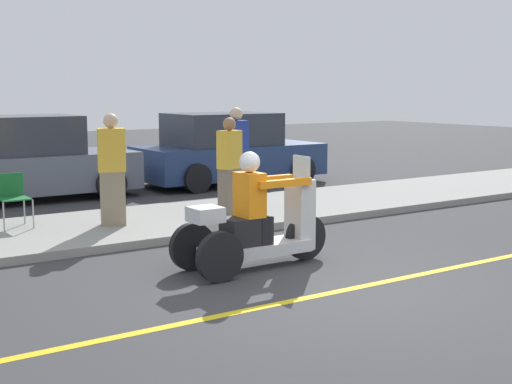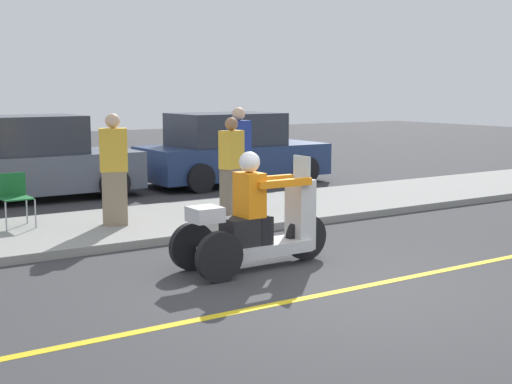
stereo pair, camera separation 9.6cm
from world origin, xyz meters
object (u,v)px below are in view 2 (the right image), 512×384
(spectator_mid_group, at_px, (239,159))
(spectator_with_child, at_px, (232,169))
(parked_car_lot_far, at_px, (231,151))
(spectator_by_tree, at_px, (114,172))
(folding_chair_curbside, at_px, (14,194))
(parked_car_lot_left, at_px, (29,161))
(motorcycle_trike, at_px, (256,226))

(spectator_mid_group, relative_size, spectator_with_child, 1.08)
(spectator_with_child, relative_size, parked_car_lot_far, 0.37)
(spectator_by_tree, bearing_deg, parked_car_lot_far, 40.99)
(spectator_with_child, xyz_separation_m, folding_chair_curbside, (-3.28, 1.07, -0.29))
(spectator_by_tree, height_order, folding_chair_curbside, spectator_by_tree)
(parked_car_lot_far, xyz_separation_m, parked_car_lot_left, (-4.68, 0.13, 0.01))
(parked_car_lot_far, bearing_deg, parked_car_lot_left, 178.42)
(folding_chair_curbside, bearing_deg, spectator_with_child, -18.10)
(spectator_by_tree, height_order, parked_car_lot_far, spectator_by_tree)
(motorcycle_trike, height_order, spectator_by_tree, spectator_by_tree)
(spectator_mid_group, height_order, parked_car_lot_left, spectator_mid_group)
(motorcycle_trike, relative_size, spectator_mid_group, 1.19)
(spectator_mid_group, distance_m, parked_car_lot_far, 4.04)
(spectator_by_tree, bearing_deg, spectator_mid_group, 9.01)
(spectator_with_child, bearing_deg, spectator_mid_group, 50.81)
(motorcycle_trike, distance_m, spectator_by_tree, 3.16)
(spectator_with_child, distance_m, parked_car_lot_left, 4.85)
(motorcycle_trike, distance_m, spectator_with_child, 3.06)
(spectator_mid_group, distance_m, spectator_with_child, 0.93)
(spectator_by_tree, xyz_separation_m, folding_chair_curbside, (-1.34, 0.75, -0.33))
(folding_chair_curbside, height_order, parked_car_lot_far, parked_car_lot_far)
(spectator_with_child, bearing_deg, parked_car_lot_far, 58.80)
(spectator_by_tree, distance_m, folding_chair_curbside, 1.57)
(spectator_with_child, relative_size, parked_car_lot_left, 0.39)
(spectator_with_child, bearing_deg, folding_chair_curbside, 161.90)
(parked_car_lot_far, height_order, parked_car_lot_left, parked_car_lot_left)
(motorcycle_trike, bearing_deg, folding_chair_curbside, 117.31)
(motorcycle_trike, bearing_deg, parked_car_lot_far, 60.97)
(spectator_mid_group, relative_size, parked_car_lot_left, 0.42)
(spectator_by_tree, xyz_separation_m, parked_car_lot_left, (-0.17, 4.05, -0.17))
(folding_chair_curbside, distance_m, parked_car_lot_far, 6.65)
(parked_car_lot_far, distance_m, parked_car_lot_left, 4.68)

